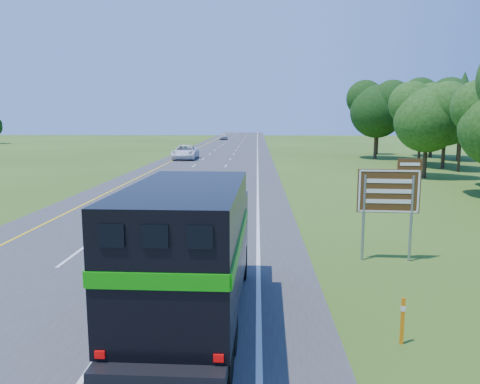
{
  "coord_description": "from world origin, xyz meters",
  "views": [
    {
      "loc": [
        5.43,
        -6.58,
        5.38
      ],
      "look_at": [
        4.51,
        18.55,
        1.44
      ],
      "focal_mm": 35.0,
      "sensor_mm": 36.0,
      "label": 1
    }
  ],
  "objects": [
    {
      "name": "far_car",
      "position": [
        -3.33,
        115.35,
        0.92
      ],
      "size": [
        2.35,
        5.28,
        1.77
      ],
      "primitive_type": "imported",
      "rotation": [
        0.0,
        0.0,
        0.05
      ],
      "color": "#B2B2B9",
      "rests_on": "road"
    },
    {
      "name": "road",
      "position": [
        0.0,
        50.0,
        0.02
      ],
      "size": [
        15.0,
        260.0,
        0.04
      ],
      "primitive_type": "cube",
      "color": "#38383A",
      "rests_on": "ground"
    },
    {
      "name": "white_suv",
      "position": [
        -4.18,
        55.71,
        0.98
      ],
      "size": [
        3.29,
        6.86,
        1.89
      ],
      "primitive_type": "imported",
      "rotation": [
        0.0,
        0.0,
        0.02
      ],
      "color": "white",
      "rests_on": "road"
    },
    {
      "name": "horse_truck",
      "position": [
        3.72,
        5.16,
        2.05
      ],
      "size": [
        2.87,
        8.56,
        3.76
      ],
      "rotation": [
        0.0,
        0.0,
        -0.02
      ],
      "color": "black",
      "rests_on": "road"
    },
    {
      "name": "delineator",
      "position": [
        8.94,
        4.15,
        0.63
      ],
      "size": [
        0.1,
        0.05,
        1.17
      ],
      "color": "orange",
      "rests_on": "ground"
    },
    {
      "name": "lane_markings",
      "position": [
        0.0,
        50.0,
        0.04
      ],
      "size": [
        11.15,
        260.0,
        0.01
      ],
      "color": "yellow",
      "rests_on": "road"
    },
    {
      "name": "exit_sign",
      "position": [
        10.43,
        10.96,
        2.55
      ],
      "size": [
        2.31,
        0.23,
        3.92
      ],
      "rotation": [
        0.0,
        0.0,
        -0.06
      ],
      "color": "gray",
      "rests_on": "ground"
    }
  ]
}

